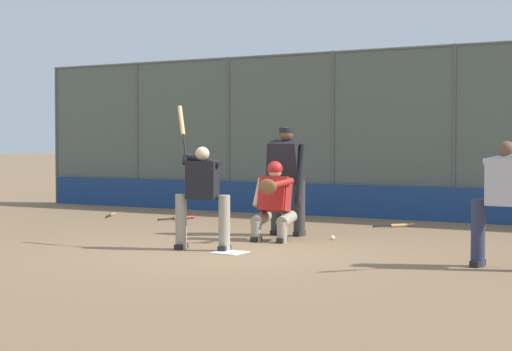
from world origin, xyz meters
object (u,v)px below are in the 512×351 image
at_px(baseball_loose, 332,238).
at_px(spare_bat_first_base_side, 399,225).
at_px(spare_bat_third_base_side, 181,218).
at_px(batter_at_plate, 202,194).
at_px(spare_bat_near_backstop, 112,215).
at_px(catcher_behind_plate, 273,200).
at_px(batter_on_deck, 507,199).
at_px(umpire_home, 287,177).

bearing_deg(baseball_loose, spare_bat_first_base_side, -94.43).
height_order(spare_bat_third_base_side, baseball_loose, baseball_loose).
distance_m(batter_at_plate, spare_bat_near_backstop, 6.11).
distance_m(batter_at_plate, catcher_behind_plate, 1.55).
distance_m(batter_at_plate, spare_bat_third_base_side, 4.95).
bearing_deg(batter_at_plate, baseball_loose, -129.86).
relative_size(catcher_behind_plate, batter_on_deck, 0.59).
bearing_deg(umpire_home, spare_bat_first_base_side, -118.87).
bearing_deg(umpire_home, batter_on_deck, 151.98).
xyz_separation_m(umpire_home, baseball_loose, (-0.93, 0.20, -0.94)).
bearing_deg(umpire_home, batter_at_plate, 83.68).
distance_m(catcher_behind_plate, batter_on_deck, 4.09).
distance_m(batter_at_plate, spare_bat_first_base_side, 4.79).
bearing_deg(baseball_loose, umpire_home, -12.22).
relative_size(spare_bat_near_backstop, spare_bat_third_base_side, 0.88).
bearing_deg(baseball_loose, catcher_behind_plate, 38.03).
bearing_deg(spare_bat_first_base_side, catcher_behind_plate, -156.20).
xyz_separation_m(umpire_home, spare_bat_near_backstop, (4.93, -1.44, -0.94)).
bearing_deg(batter_at_plate, batter_on_deck, 172.15).
xyz_separation_m(spare_bat_first_base_side, baseball_loose, (0.19, 2.46, 0.00)).
height_order(umpire_home, spare_bat_third_base_side, umpire_home).
bearing_deg(umpire_home, spare_bat_third_base_side, -27.62).
relative_size(catcher_behind_plate, spare_bat_first_base_side, 1.90).
height_order(spare_bat_near_backstop, spare_bat_first_base_side, same).
distance_m(batter_on_deck, spare_bat_first_base_side, 5.22).
xyz_separation_m(catcher_behind_plate, spare_bat_first_base_side, (-0.94, -3.05, -0.62)).
bearing_deg(batter_on_deck, umpire_home, 159.84).
height_order(batter_at_plate, batter_on_deck, batter_on_deck).
xyz_separation_m(batter_on_deck, spare_bat_first_base_side, (2.97, -4.22, -0.82)).
bearing_deg(baseball_loose, batter_at_plate, 62.45).
height_order(catcher_behind_plate, spare_bat_near_backstop, catcher_behind_plate).
bearing_deg(spare_bat_third_base_side, spare_bat_near_backstop, 110.61).
bearing_deg(batter_on_deck, baseball_loose, 156.33).
height_order(batter_at_plate, catcher_behind_plate, batter_at_plate).
xyz_separation_m(catcher_behind_plate, umpire_home, (0.18, -0.79, 0.32)).
height_order(batter_at_plate, spare_bat_third_base_side, batter_at_plate).
xyz_separation_m(spare_bat_third_base_side, spare_bat_first_base_side, (-4.34, -0.74, 0.00)).
bearing_deg(catcher_behind_plate, spare_bat_third_base_side, -42.13).
relative_size(umpire_home, baseball_loose, 24.34).
distance_m(batter_on_deck, baseball_loose, 3.71).
relative_size(batter_on_deck, spare_bat_third_base_side, 2.52).
height_order(batter_on_deck, spare_bat_first_base_side, batter_on_deck).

